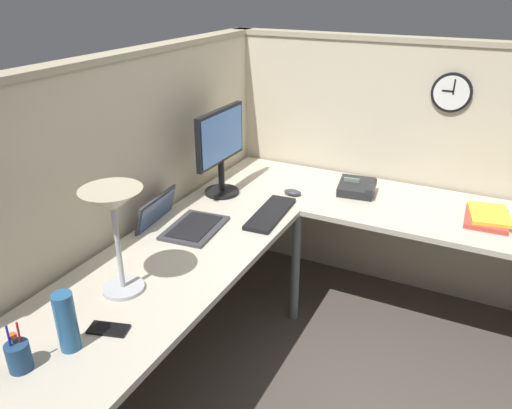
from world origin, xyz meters
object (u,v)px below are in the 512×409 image
at_px(monitor, 221,146).
at_px(pen_cup, 19,356).
at_px(laptop, 178,222).
at_px(computer_mouse, 293,192).
at_px(keyboard, 270,214).
at_px(wall_clock, 452,92).
at_px(desk_lamp_dome, 113,209).
at_px(book_stack, 487,217).
at_px(office_phone, 358,188).
at_px(thermos_flask, 66,322).
at_px(cell_phone, 108,329).

distance_m(monitor, pen_cup, 1.56).
distance_m(laptop, computer_mouse, 0.73).
distance_m(keyboard, wall_clock, 1.22).
distance_m(monitor, desk_lamp_dome, 1.04).
relative_size(book_stack, wall_clock, 1.38).
bearing_deg(computer_mouse, office_phone, -61.61).
bearing_deg(pen_cup, keyboard, -10.06).
xyz_separation_m(office_phone, wall_clock, (0.31, -0.40, 0.53)).
xyz_separation_m(thermos_flask, book_stack, (1.69, -1.22, -0.09)).
xyz_separation_m(desk_lamp_dome, thermos_flask, (-0.35, -0.07, -0.25)).
bearing_deg(wall_clock, thermos_flask, 155.99).
bearing_deg(office_phone, wall_clock, -51.69).
relative_size(monitor, pen_cup, 2.78).
distance_m(cell_phone, wall_clock, 2.17).
height_order(laptop, desk_lamp_dome, desk_lamp_dome).
height_order(computer_mouse, desk_lamp_dome, desk_lamp_dome).
bearing_deg(book_stack, laptop, 118.70).
xyz_separation_m(thermos_flask, office_phone, (1.73, -0.51, -0.07)).
distance_m(thermos_flask, book_stack, 2.09).
height_order(pen_cup, wall_clock, wall_clock).
relative_size(laptop, pen_cup, 2.28).
xyz_separation_m(pen_cup, book_stack, (1.84, -1.29, -0.03)).
height_order(computer_mouse, pen_cup, pen_cup).
distance_m(desk_lamp_dome, office_phone, 1.53).
distance_m(monitor, keyboard, 0.49).
xyz_separation_m(keyboard, desk_lamp_dome, (-0.89, 0.25, 0.35)).
relative_size(laptop, book_stack, 1.35).
distance_m(computer_mouse, wall_clock, 1.04).
height_order(office_phone, wall_clock, wall_clock).
relative_size(computer_mouse, book_stack, 0.34).
distance_m(laptop, keyboard, 0.49).
xyz_separation_m(desk_lamp_dome, pen_cup, (-0.50, 0.00, -0.31)).
bearing_deg(computer_mouse, thermos_flask, 173.45).
height_order(thermos_flask, book_stack, thermos_flask).
distance_m(keyboard, computer_mouse, 0.30).
height_order(keyboard, wall_clock, wall_clock).
distance_m(laptop, office_phone, 1.07).
xyz_separation_m(keyboard, computer_mouse, (0.30, -0.00, 0.01)).
distance_m(laptop, wall_clock, 1.67).
distance_m(keyboard, cell_phone, 1.12).
xyz_separation_m(monitor, laptop, (-0.46, -0.01, -0.27)).
height_order(keyboard, computer_mouse, computer_mouse).
relative_size(computer_mouse, wall_clock, 0.47).
distance_m(laptop, desk_lamp_dome, 0.67).
height_order(laptop, cell_phone, laptop).
bearing_deg(pen_cup, monitor, 4.89).
height_order(keyboard, cell_phone, keyboard).
xyz_separation_m(computer_mouse, desk_lamp_dome, (-1.19, 0.25, 0.35)).
bearing_deg(desk_lamp_dome, keyboard, -15.43).
bearing_deg(laptop, office_phone, -41.14).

